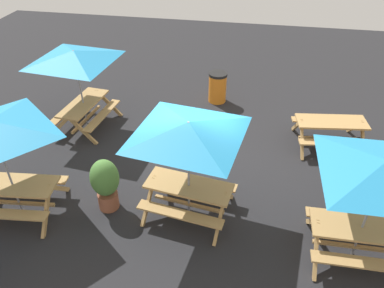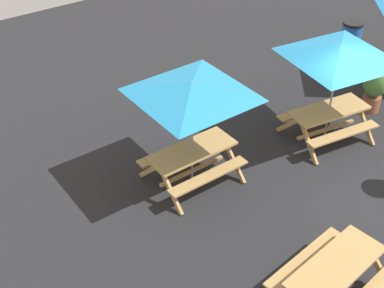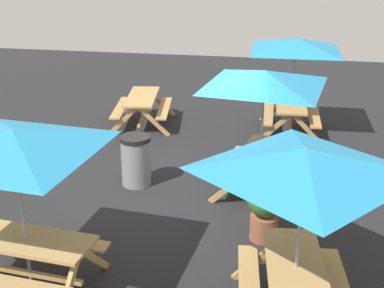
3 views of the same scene
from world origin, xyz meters
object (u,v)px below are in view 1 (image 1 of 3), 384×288
object	(u,v)px
trash_bin_orange	(217,87)
trash_bin_gray	(199,133)
picnic_table_0	(75,62)
picnic_table_3	(330,127)
picnic_table_4	(188,136)
picnic_table_2	(382,175)
potted_plant_0	(105,182)

from	to	relation	value
trash_bin_orange	trash_bin_gray	bearing A→B (deg)	-92.87
picnic_table_0	picnic_table_3	distance (m)	6.95
picnic_table_0	trash_bin_orange	size ratio (longest dim) A/B	2.87
picnic_table_3	trash_bin_gray	distance (m)	3.47
picnic_table_4	trash_bin_orange	bearing A→B (deg)	98.83
trash_bin_orange	trash_bin_gray	world-z (taller)	same
picnic_table_2	picnic_table_4	distance (m)	3.36
picnic_table_3	picnic_table_0	bearing A→B (deg)	174.58
picnic_table_0	picnic_table_3	size ratio (longest dim) A/B	1.43
picnic_table_3	potted_plant_0	bearing A→B (deg)	-153.95
picnic_table_0	trash_bin_gray	bearing A→B (deg)	-92.73
picnic_table_3	picnic_table_4	world-z (taller)	picnic_table_4
trash_bin_gray	trash_bin_orange	bearing A→B (deg)	87.13
picnic_table_4	potted_plant_0	bearing A→B (deg)	-166.00
trash_bin_orange	trash_bin_gray	distance (m)	2.71
picnic_table_3	picnic_table_4	size ratio (longest dim) A/B	0.70
picnic_table_3	trash_bin_orange	bearing A→B (deg)	141.83
picnic_table_4	potted_plant_0	xyz separation A→B (m)	(-1.76, -0.17, -1.28)
picnic_table_2	potted_plant_0	world-z (taller)	picnic_table_2
picnic_table_3	trash_bin_gray	bearing A→B (deg)	-174.49
picnic_table_3	trash_bin_gray	xyz separation A→B (m)	(-3.38, -0.79, -0.07)
picnic_table_4	picnic_table_3	bearing A→B (deg)	52.74
potted_plant_0	trash_bin_gray	bearing A→B (deg)	57.75
picnic_table_4	potted_plant_0	distance (m)	2.18
potted_plant_0	picnic_table_3	bearing A→B (deg)	33.62
trash_bin_orange	picnic_table_3	bearing A→B (deg)	-30.60
picnic_table_0	potted_plant_0	bearing A→B (deg)	-142.94
trash_bin_gray	potted_plant_0	size ratio (longest dim) A/B	0.78
picnic_table_4	trash_bin_gray	distance (m)	2.79
trash_bin_gray	potted_plant_0	distance (m)	2.99
trash_bin_orange	potted_plant_0	size ratio (longest dim) A/B	0.78
trash_bin_orange	potted_plant_0	distance (m)	5.50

